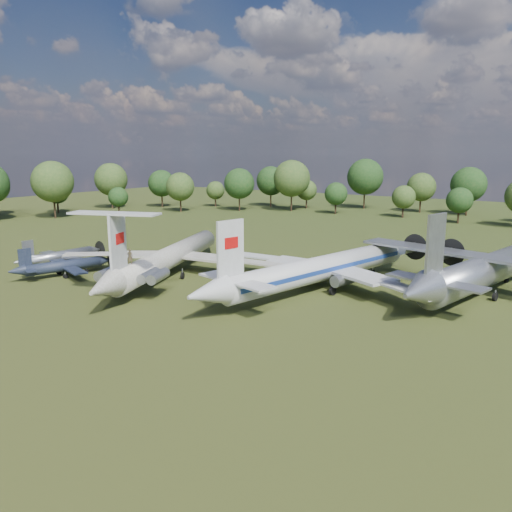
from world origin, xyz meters
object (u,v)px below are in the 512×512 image
Objects in this scene: tu104_jet at (322,273)px; small_prop_west at (64,268)px; small_prop_northwest at (61,258)px; an12_transport at (480,276)px; il62_airliner at (170,261)px; person_on_il62 at (130,257)px.

tu104_jet reaches higher than small_prop_west.
tu104_jet is at bearing 41.11° from small_prop_west.
small_prop_northwest is (-6.54, 4.11, 0.02)m from small_prop_west.
small_prop_west is (-52.69, -23.32, -1.32)m from an12_transport.
an12_transport is (17.91, 8.68, 0.23)m from tu104_jet.
an12_transport is at bearing -1.04° from il62_airliner.
an12_transport is at bearing 38.85° from tu104_jet.
small_prop_northwest is 8.46× the size of person_on_il62.
small_prop_west is at bearing -48.44° from person_on_il62.
il62_airliner is 12.63m from person_on_il62.
tu104_jet is 19.90m from an12_transport.
tu104_jet reaches higher than small_prop_northwest.
tu104_jet is 24.80m from person_on_il62.
il62_airliner is 2.74× the size of small_prop_west.
person_on_il62 reaches higher than an12_transport.
small_prop_west is at bearing -143.64° from an12_transport.
person_on_il62 reaches higher than small_prop_west.
small_prop_northwest is at bearing -56.01° from person_on_il62.
il62_airliner is at bearing -153.12° from tu104_jet.
il62_airliner is at bearing -148.06° from an12_transport.
il62_airliner is at bearing -110.25° from person_on_il62.
tu104_jet is at bearing -141.66° from an12_transport.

